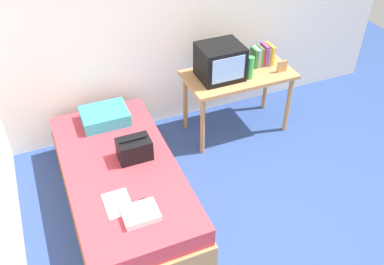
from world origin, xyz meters
TOP-DOWN VIEW (x-y plane):
  - ground_plane at (0.00, 0.00)m, footprint 8.00×8.00m
  - wall_back at (0.00, 2.00)m, footprint 5.20×0.10m
  - bed at (-1.01, 0.85)m, footprint 1.00×2.00m
  - desk at (0.48, 1.47)m, footprint 1.16×0.60m
  - tv at (0.25, 1.47)m, footprint 0.44×0.39m
  - water_bottle at (0.53, 1.34)m, footprint 0.07×0.07m
  - book_row at (0.79, 1.54)m, footprint 0.22×0.17m
  - picture_frame at (0.91, 1.32)m, footprint 0.11×0.02m
  - pillow at (-0.97, 1.55)m, footprint 0.46×0.36m
  - handbag at (-0.85, 0.91)m, footprint 0.30×0.20m
  - magazine at (-1.14, 0.42)m, footprint 0.21×0.29m
  - remote_dark at (-0.94, 0.31)m, footprint 0.04×0.16m
  - folded_towel at (-1.01, 0.23)m, footprint 0.28×0.22m

SIDE VIEW (x-z plane):
  - ground_plane at x=0.00m, z-range 0.00..0.00m
  - bed at x=-1.01m, z-range 0.00..0.45m
  - magazine at x=-1.14m, z-range 0.46..0.46m
  - remote_dark at x=-0.94m, z-range 0.46..0.48m
  - folded_towel at x=-1.01m, z-range 0.46..0.51m
  - pillow at x=-0.97m, z-range 0.46..0.59m
  - handbag at x=-0.85m, z-range 0.44..0.67m
  - desk at x=0.48m, z-range 0.28..1.01m
  - picture_frame at x=0.91m, z-range 0.74..0.87m
  - book_row at x=0.79m, z-range 0.73..0.96m
  - water_bottle at x=0.53m, z-range 0.74..0.98m
  - tv at x=0.25m, z-range 0.74..1.10m
  - wall_back at x=0.00m, z-range 0.00..2.60m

